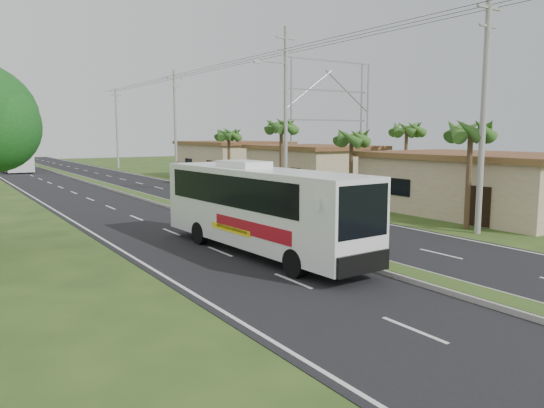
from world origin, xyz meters
TOP-DOWN VIEW (x-y plane):
  - ground at (0.00, 0.00)m, footprint 180.00×180.00m
  - road_asphalt at (0.00, 20.00)m, footprint 14.00×160.00m
  - median_strip at (0.00, 20.00)m, footprint 1.20×160.00m
  - lane_edge_left at (-6.70, 20.00)m, footprint 0.12×160.00m
  - lane_edge_right at (6.70, 20.00)m, footprint 0.12×160.00m
  - shop_near at (14.00, 6.00)m, footprint 8.60×12.60m
  - shop_mid at (14.00, 22.00)m, footprint 7.60×10.60m
  - shop_far at (14.00, 36.00)m, footprint 8.60×11.60m
  - palm_verge_a at (9.00, 3.00)m, footprint 2.40×2.40m
  - palm_verge_b at (9.40, 12.00)m, footprint 2.40×2.40m
  - palm_verge_c at (8.80, 19.00)m, footprint 2.40×2.40m
  - palm_verge_d at (9.30, 28.00)m, footprint 2.40×2.40m
  - palm_behind_shop at (17.50, 15.00)m, footprint 2.40×2.40m
  - utility_pole_a at (8.50, 2.00)m, footprint 1.60×0.28m
  - utility_pole_b at (8.47, 18.00)m, footprint 3.20×0.28m
  - utility_pole_c at (8.50, 38.00)m, footprint 1.60×0.28m
  - utility_pole_d at (8.50, 58.00)m, footprint 1.60×0.28m
  - billboard_lattice at (22.00, 30.00)m, footprint 10.18×1.18m
  - coach_bus_main at (-2.34, 3.95)m, footprint 2.88×11.15m
  - coach_bus_far at (-4.17, 59.88)m, footprint 3.04×13.09m
  - motorcyclist at (-0.25, 5.13)m, footprint 1.89×1.14m

SIDE VIEW (x-z plane):
  - ground at x=0.00m, z-range 0.00..0.00m
  - lane_edge_left at x=-6.70m, z-range 0.00..0.00m
  - lane_edge_right at x=6.70m, z-range 0.00..0.00m
  - road_asphalt at x=0.00m, z-range 0.00..0.02m
  - median_strip at x=0.00m, z-range 0.01..0.20m
  - motorcyclist at x=-0.25m, z-range -0.33..2.13m
  - shop_near at x=14.00m, z-range 0.02..3.54m
  - shop_mid at x=14.00m, z-range 0.02..3.69m
  - shop_far at x=14.00m, z-range 0.02..3.84m
  - coach_bus_main at x=-2.34m, z-range 0.18..3.75m
  - coach_bus_far at x=-4.17m, z-range 0.26..4.06m
  - palm_verge_b at x=9.40m, z-range 1.83..6.88m
  - palm_verge_d at x=9.30m, z-range 1.92..7.17m
  - palm_verge_a at x=9.00m, z-range 2.02..7.47m
  - palm_behind_shop at x=17.50m, z-range 2.11..7.76m
  - palm_verge_c at x=8.80m, z-range 2.20..8.05m
  - utility_pole_d at x=8.50m, z-range 0.17..10.67m
  - utility_pole_a at x=8.50m, z-range 0.17..11.17m
  - utility_pole_c at x=8.50m, z-range 0.17..11.17m
  - utility_pole_b at x=8.47m, z-range 0.26..12.26m
  - billboard_lattice at x=22.00m, z-range 0.79..12.86m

